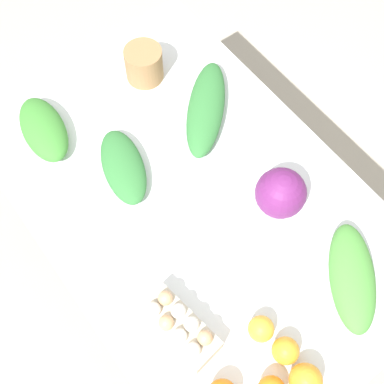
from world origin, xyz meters
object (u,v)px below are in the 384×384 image
Objects in this scene: cabbage_purple at (281,193)px; paper_bag at (144,64)px; greens_bunch_beet_tops at (123,166)px; greens_bunch_dandelion at (44,129)px; orange_4 at (285,351)px; greens_bunch_scallion at (352,277)px; greens_bunch_chard at (206,108)px; orange_1 at (306,380)px; orange_2 at (261,329)px; egg_carton at (179,326)px.

cabbage_purple reaches higher than paper_bag.
greens_bunch_dandelion is (0.26, 0.12, 0.00)m from greens_bunch_beet_tops.
orange_4 reaches higher than greens_bunch_beet_tops.
greens_bunch_scallion is 1.01m from greens_bunch_dandelion.
greens_bunch_chard is at bearing -4.31° from cabbage_purple.
cabbage_purple is at bearing -33.68° from orange_1.
cabbage_purple reaches higher than orange_2.
orange_1 is at bearing -178.38° from orange_2.
paper_bag is at bearing -12.92° from orange_1.
orange_1 is at bearing 113.50° from greens_bunch_scallion.
paper_bag is (0.63, 0.04, -0.01)m from cabbage_purple.
orange_2 is at bearing 154.01° from greens_bunch_chard.
paper_bag is 0.92m from orange_2.
orange_1 is 1.22× the size of orange_2.
orange_2 is at bearing 164.55° from paper_bag.
greens_bunch_dandelion is at bearing 91.72° from paper_bag.
cabbage_purple reaches higher than orange_4.
orange_1 is (-1.04, -0.15, 0.01)m from greens_bunch_dandelion.
greens_bunch_chard reaches higher than greens_bunch_beet_tops.
greens_bunch_scallion is at bearing -66.50° from orange_1.
greens_bunch_scallion is at bearing -81.98° from orange_4.
egg_carton reaches higher than orange_1.
greens_bunch_dandelion reaches higher than greens_bunch_chard.
greens_bunch_beet_tops is (0.49, -0.15, -0.01)m from egg_carton.
egg_carton is 0.76× the size of greens_bunch_scallion.
greens_bunch_dandelion is 1.05m from orange_1.
cabbage_purple is 1.18× the size of paper_bag.
greens_bunch_dandelion is 0.89m from orange_2.
greens_bunch_dandelion is (0.91, 0.42, -0.00)m from greens_bunch_scallion.
orange_4 reaches higher than orange_2.
greens_bunch_dandelion is 0.97m from orange_4.
cabbage_purple is 0.47m from egg_carton.
paper_bag is 1.07m from orange_1.
cabbage_purple is 0.75m from greens_bunch_dandelion.
paper_bag is at bearing -88.28° from greens_bunch_dandelion.
greens_bunch_scallion is (-0.17, -0.45, -0.00)m from egg_carton.
cabbage_purple is 0.50m from orange_1.
egg_carton reaches higher than orange_2.
greens_bunch_scallion is 0.30m from orange_1.
paper_bag reaches higher than orange_4.
egg_carton is 3.31× the size of orange_4.
greens_bunch_chard is (0.02, -0.33, 0.00)m from greens_bunch_beet_tops.
orange_4 is (-0.08, -0.01, 0.00)m from orange_2.
orange_2 is at bearing 43.69° from egg_carton.
egg_carton is 0.87× the size of greens_bunch_beet_tops.
greens_bunch_beet_tops is at bearing 2.47° from orange_4.
orange_1 is at bearing 146.32° from cabbage_purple.
greens_bunch_chard and orange_2 have the same top height.
greens_bunch_beet_tops is at bearing 1.54° from orange_2.
paper_bag is 0.39m from greens_bunch_dandelion.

